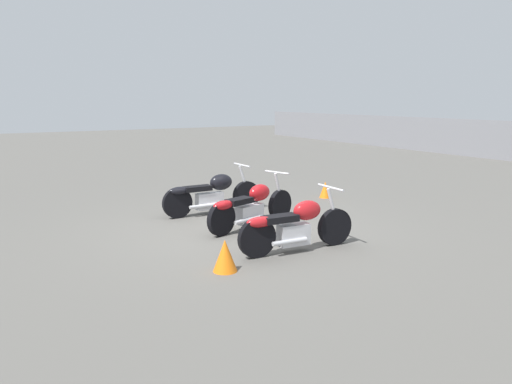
{
  "coord_description": "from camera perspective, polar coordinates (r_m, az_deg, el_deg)",
  "views": [
    {
      "loc": [
        7.62,
        -4.15,
        2.31
      ],
      "look_at": [
        0.0,
        0.33,
        0.65
      ],
      "focal_mm": 35.0,
      "sensor_mm": 36.0,
      "label": 1
    }
  ],
  "objects": [
    {
      "name": "ground_plane",
      "position": [
        8.98,
        -1.82,
        -4.28
      ],
      "size": [
        60.0,
        60.0,
        0.0
      ],
      "primitive_type": "plane",
      "color": "#5B5954"
    },
    {
      "name": "traffic_cone_far",
      "position": [
        11.9,
        7.91,
        0.28
      ],
      "size": [
        0.27,
        0.27,
        0.39
      ],
      "color": "orange",
      "rests_on": "ground_plane"
    },
    {
      "name": "motorcycle_slot_2",
      "position": [
        7.62,
        4.48,
        -3.87
      ],
      "size": [
        0.65,
        2.0,
        0.96
      ],
      "rotation": [
        0.0,
        0.0,
        -0.05
      ],
      "color": "black",
      "rests_on": "ground_plane"
    },
    {
      "name": "motorcycle_slot_1",
      "position": [
        9.0,
        -0.61,
        -1.64
      ],
      "size": [
        0.86,
        2.09,
        0.95
      ],
      "rotation": [
        0.0,
        0.0,
        0.3
      ],
      "color": "black",
      "rests_on": "ground_plane"
    },
    {
      "name": "traffic_cone_near",
      "position": [
        6.8,
        -3.56,
        -7.26
      ],
      "size": [
        0.33,
        0.33,
        0.44
      ],
      "color": "orange",
      "rests_on": "ground_plane"
    },
    {
      "name": "motorcycle_slot_0",
      "position": [
        10.13,
        -5.16,
        -0.2
      ],
      "size": [
        0.65,
        2.15,
        0.97
      ],
      "rotation": [
        0.0,
        0.0,
        0.01
      ],
      "color": "black",
      "rests_on": "ground_plane"
    }
  ]
}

